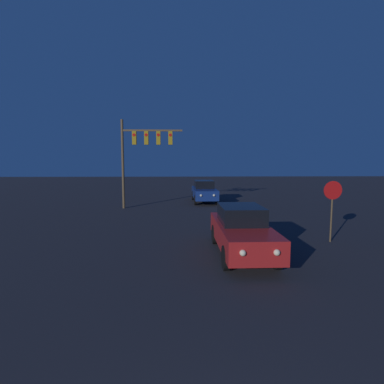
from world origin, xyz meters
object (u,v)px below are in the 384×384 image
(traffic_signal_mast, at_px, (142,147))
(stop_sign, at_px, (332,199))
(car_near, at_px, (242,230))
(car_far, at_px, (204,191))

(traffic_signal_mast, relative_size, stop_sign, 2.43)
(car_near, height_order, car_far, same)
(traffic_signal_mast, bearing_deg, stop_sign, -45.50)
(car_near, xyz_separation_m, traffic_signal_mast, (-4.85, 10.48, 3.37))
(traffic_signal_mast, xyz_separation_m, stop_sign, (8.82, -8.98, -2.48))
(car_near, xyz_separation_m, car_far, (-0.34, 13.36, 0.00))
(stop_sign, bearing_deg, traffic_signal_mast, 134.50)
(traffic_signal_mast, height_order, stop_sign, traffic_signal_mast)
(car_near, relative_size, stop_sign, 1.93)
(car_near, bearing_deg, traffic_signal_mast, -65.61)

